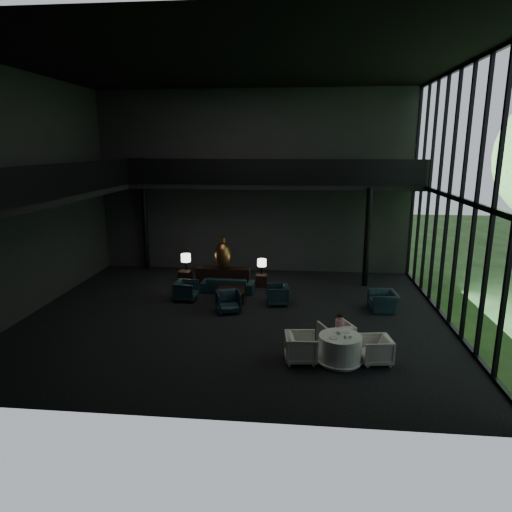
# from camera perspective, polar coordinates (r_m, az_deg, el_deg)

# --- Properties ---
(floor) EXTENTS (14.00, 12.00, 0.02)m
(floor) POSITION_cam_1_polar(r_m,az_deg,el_deg) (15.55, -2.58, -7.52)
(floor) COLOR black
(floor) RESTS_ON ground
(ceiling) EXTENTS (14.00, 12.00, 0.02)m
(ceiling) POSITION_cam_1_polar(r_m,az_deg,el_deg) (14.70, -2.94, 22.99)
(ceiling) COLOR black
(ceiling) RESTS_ON ground
(wall_back) EXTENTS (14.00, 0.04, 8.00)m
(wall_back) POSITION_cam_1_polar(r_m,az_deg,el_deg) (20.52, -0.27, 9.13)
(wall_back) COLOR black
(wall_back) RESTS_ON ground
(wall_front) EXTENTS (14.00, 0.04, 8.00)m
(wall_front) POSITION_cam_1_polar(r_m,az_deg,el_deg) (8.76, -8.48, 2.96)
(wall_front) COLOR black
(wall_front) RESTS_ON ground
(wall_left) EXTENTS (0.04, 12.00, 8.00)m
(wall_left) POSITION_cam_1_polar(r_m,az_deg,el_deg) (17.08, -26.84, 6.78)
(wall_left) COLOR black
(wall_left) RESTS_ON ground
(curtain_wall) EXTENTS (0.20, 12.00, 8.00)m
(curtain_wall) POSITION_cam_1_polar(r_m,az_deg,el_deg) (15.22, 24.29, 6.38)
(curtain_wall) COLOR black
(curtain_wall) RESTS_ON ground
(mezzanine_left) EXTENTS (2.00, 12.00, 0.25)m
(mezzanine_left) POSITION_cam_1_polar(r_m,az_deg,el_deg) (16.57, -23.90, 6.91)
(mezzanine_left) COLOR black
(mezzanine_left) RESTS_ON wall_left
(mezzanine_back) EXTENTS (12.00, 2.00, 0.25)m
(mezzanine_back) POSITION_cam_1_polar(r_m,az_deg,el_deg) (19.45, 2.38, 8.87)
(mezzanine_back) COLOR black
(mezzanine_back) RESTS_ON wall_back
(railing_left) EXTENTS (0.06, 12.00, 1.00)m
(railing_left) POSITION_cam_1_polar(r_m,az_deg,el_deg) (16.05, -20.96, 9.15)
(railing_left) COLOR black
(railing_left) RESTS_ON mezzanine_left
(railing_back) EXTENTS (12.00, 0.06, 1.00)m
(railing_back) POSITION_cam_1_polar(r_m,az_deg,el_deg) (18.41, 2.21, 10.48)
(railing_back) COLOR black
(railing_back) RESTS_ON mezzanine_back
(column_nw) EXTENTS (0.24, 0.24, 4.00)m
(column_nw) POSITION_cam_1_polar(r_m,az_deg,el_deg) (21.58, -13.70, 3.61)
(column_nw) COLOR black
(column_nw) RESTS_ON floor
(column_ne) EXTENTS (0.24, 0.24, 4.00)m
(column_ne) POSITION_cam_1_polar(r_m,az_deg,el_deg) (18.89, 13.73, 2.22)
(column_ne) COLOR black
(column_ne) RESTS_ON floor
(console) EXTENTS (2.20, 0.50, 0.70)m
(console) POSITION_cam_1_polar(r_m,az_deg,el_deg) (18.96, -4.10, -2.51)
(console) COLOR black
(console) RESTS_ON floor
(bronze_urn) EXTENTS (0.69, 0.69, 1.30)m
(bronze_urn) POSITION_cam_1_polar(r_m,az_deg,el_deg) (18.70, -4.16, 0.13)
(bronze_urn) COLOR olive
(bronze_urn) RESTS_ON console
(side_table_left) EXTENTS (0.50, 0.50, 0.55)m
(side_table_left) POSITION_cam_1_polar(r_m,az_deg,el_deg) (19.22, -8.86, -2.65)
(side_table_left) COLOR black
(side_table_left) RESTS_ON floor
(table_lamp_left) EXTENTS (0.40, 0.40, 0.66)m
(table_lamp_left) POSITION_cam_1_polar(r_m,az_deg,el_deg) (19.25, -8.76, -0.31)
(table_lamp_left) COLOR black
(table_lamp_left) RESTS_ON side_table_left
(side_table_right) EXTENTS (0.45, 0.45, 0.50)m
(side_table_right) POSITION_cam_1_polar(r_m,az_deg,el_deg) (18.66, 0.69, -3.07)
(side_table_right) COLOR black
(side_table_right) RESTS_ON floor
(table_lamp_right) EXTENTS (0.36, 0.36, 0.61)m
(table_lamp_right) POSITION_cam_1_polar(r_m,az_deg,el_deg) (18.62, 0.73, -0.92)
(table_lamp_right) COLOR black
(table_lamp_right) RESTS_ON side_table_right
(sofa) EXTENTS (2.04, 0.66, 0.79)m
(sofa) POSITION_cam_1_polar(r_m,az_deg,el_deg) (17.94, -3.52, -3.28)
(sofa) COLOR #102535
(sofa) RESTS_ON floor
(lounge_armchair_west) EXTENTS (0.81, 0.86, 0.83)m
(lounge_armchair_west) POSITION_cam_1_polar(r_m,az_deg,el_deg) (17.16, -8.74, -4.14)
(lounge_armchair_west) COLOR #14293F
(lounge_armchair_west) RESTS_ON floor
(lounge_armchair_east) EXTENTS (0.83, 0.87, 0.81)m
(lounge_armchair_east) POSITION_cam_1_polar(r_m,az_deg,el_deg) (16.52, 2.68, -4.73)
(lounge_armchair_east) COLOR #18323F
(lounge_armchair_east) RESTS_ON floor
(lounge_armchair_south) EXTENTS (1.04, 1.00, 0.86)m
(lounge_armchair_south) POSITION_cam_1_polar(r_m,az_deg,el_deg) (15.80, -3.48, -5.52)
(lounge_armchair_south) COLOR #0F1F32
(lounge_armchair_south) RESTS_ON floor
(window_armchair) EXTENTS (0.70, 1.01, 0.85)m
(window_armchair) POSITION_cam_1_polar(r_m,az_deg,el_deg) (16.51, 15.58, -5.18)
(window_armchair) COLOR #1B304D
(window_armchair) RESTS_ON floor
(coffee_table) EXTENTS (1.07, 1.07, 0.44)m
(coffee_table) POSITION_cam_1_polar(r_m,az_deg,el_deg) (16.97, -3.17, -4.90)
(coffee_table) COLOR black
(coffee_table) RESTS_ON floor
(dining_table) EXTENTS (1.28, 1.28, 0.75)m
(dining_table) POSITION_cam_1_polar(r_m,az_deg,el_deg) (12.51, 10.43, -11.56)
(dining_table) COLOR white
(dining_table) RESTS_ON floor
(dining_chair_north) EXTENTS (1.17, 1.15, 0.93)m
(dining_chair_north) POSITION_cam_1_polar(r_m,az_deg,el_deg) (13.20, 9.98, -9.50)
(dining_chair_north) COLOR beige
(dining_chair_north) RESTS_ON floor
(dining_chair_east) EXTENTS (0.83, 0.87, 0.80)m
(dining_chair_east) POSITION_cam_1_polar(r_m,az_deg,el_deg) (12.66, 14.74, -11.12)
(dining_chair_east) COLOR beige
(dining_chair_east) RESTS_ON floor
(dining_chair_west) EXTENTS (0.92, 0.97, 0.92)m
(dining_chair_west) POSITION_cam_1_polar(r_m,az_deg,el_deg) (12.37, 5.67, -11.01)
(dining_chair_west) COLOR beige
(dining_chair_west) RESTS_ON floor
(child) EXTENTS (0.26, 0.26, 0.55)m
(child) POSITION_cam_1_polar(r_m,az_deg,el_deg) (13.25, 10.43, -8.23)
(child) COLOR #C68EAF
(child) RESTS_ON dining_chair_north
(plate_a) EXTENTS (0.30, 0.30, 0.02)m
(plate_a) POSITION_cam_1_polar(r_m,az_deg,el_deg) (12.17, 9.67, -10.03)
(plate_a) COLOR white
(plate_a) RESTS_ON dining_table
(plate_b) EXTENTS (0.22, 0.22, 0.02)m
(plate_b) POSITION_cam_1_polar(r_m,az_deg,el_deg) (12.58, 11.18, -9.30)
(plate_b) COLOR white
(plate_b) RESTS_ON dining_table
(saucer) EXTENTS (0.18, 0.18, 0.01)m
(saucer) POSITION_cam_1_polar(r_m,az_deg,el_deg) (12.25, 11.56, -9.96)
(saucer) COLOR white
(saucer) RESTS_ON dining_table
(coffee_cup) EXTENTS (0.08, 0.08, 0.06)m
(coffee_cup) POSITION_cam_1_polar(r_m,az_deg,el_deg) (12.24, 11.73, -9.81)
(coffee_cup) COLOR white
(coffee_cup) RESTS_ON saucer
(cereal_bowl) EXTENTS (0.16, 0.16, 0.08)m
(cereal_bowl) POSITION_cam_1_polar(r_m,az_deg,el_deg) (12.44, 10.38, -9.37)
(cereal_bowl) COLOR white
(cereal_bowl) RESTS_ON dining_table
(cream_pot) EXTENTS (0.08, 0.08, 0.07)m
(cream_pot) POSITION_cam_1_polar(r_m,az_deg,el_deg) (12.17, 11.05, -9.95)
(cream_pot) COLOR #99999E
(cream_pot) RESTS_ON dining_table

